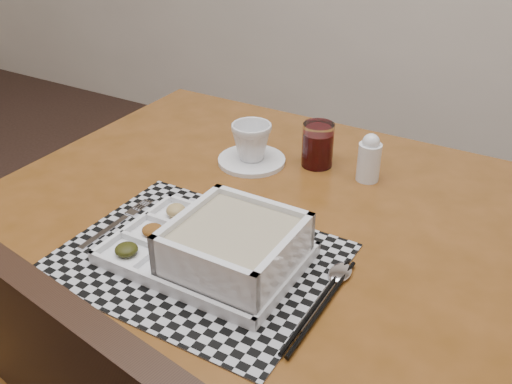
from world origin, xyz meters
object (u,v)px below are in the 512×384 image
cup (252,142)px  juice_glass (318,146)px  dining_table (239,262)px  serving_tray (226,250)px  creamer_bottle (369,158)px

cup → juice_glass: 0.14m
dining_table → juice_glass: bearing=86.1°
serving_tray → juice_glass: 0.41m
dining_table → juice_glass: size_ratio=10.88×
serving_tray → juice_glass: juice_glass is taller
juice_glass → dining_table: bearing=-93.9°
serving_tray → cup: bearing=114.7°
dining_table → serving_tray: 0.17m
cup → juice_glass: juice_glass is taller
cup → serving_tray: bearing=-65.2°
cup → creamer_bottle: bearing=13.0°
dining_table → creamer_bottle: size_ratio=10.16×
dining_table → creamer_bottle: (0.14, 0.29, 0.13)m
creamer_bottle → serving_tray: bearing=-102.6°
juice_glass → creamer_bottle: bearing=-2.9°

